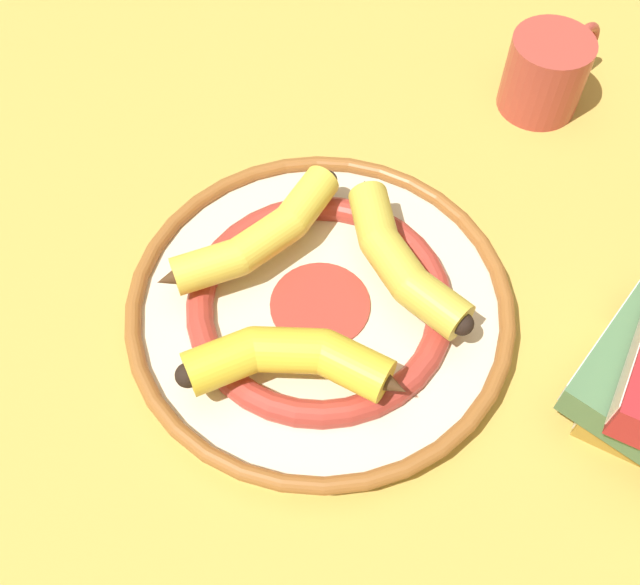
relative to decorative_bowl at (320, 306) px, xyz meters
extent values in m
plane|color=gold|center=(-0.01, -0.03, -0.02)|extent=(2.80, 2.80, 0.00)
cylinder|color=beige|center=(0.00, 0.00, -0.01)|extent=(0.31, 0.31, 0.02)
torus|color=#AD382D|center=(0.00, 0.00, 0.01)|extent=(0.22, 0.22, 0.02)
cylinder|color=#AD382D|center=(0.00, 0.00, 0.00)|extent=(0.08, 0.08, 0.00)
torus|color=#995B28|center=(0.00, 0.00, 0.01)|extent=(0.32, 0.32, 0.01)
cylinder|color=yellow|center=(-0.09, 0.00, 0.03)|extent=(0.06, 0.06, 0.03)
cylinder|color=yellow|center=(-0.05, 0.04, 0.03)|extent=(0.06, 0.06, 0.03)
cylinder|color=yellow|center=(-0.03, 0.08, 0.03)|extent=(0.05, 0.06, 0.03)
sphere|color=yellow|center=(-0.07, 0.02, 0.03)|extent=(0.03, 0.03, 0.03)
sphere|color=yellow|center=(-0.04, 0.06, 0.03)|extent=(0.03, 0.03, 0.03)
cone|color=#472D19|center=(-0.12, -0.01, 0.03)|extent=(0.04, 0.04, 0.02)
sphere|color=black|center=(-0.02, 0.11, 0.03)|extent=(0.02, 0.02, 0.02)
cylinder|color=gold|center=(0.03, 0.08, 0.03)|extent=(0.05, 0.06, 0.03)
cylinder|color=gold|center=(0.06, 0.03, 0.03)|extent=(0.06, 0.06, 0.03)
cylinder|color=gold|center=(0.09, 0.00, 0.03)|extent=(0.06, 0.06, 0.03)
sphere|color=gold|center=(0.04, 0.05, 0.03)|extent=(0.03, 0.03, 0.03)
sphere|color=gold|center=(0.07, 0.01, 0.03)|extent=(0.03, 0.03, 0.03)
cone|color=#472D19|center=(0.02, 0.10, 0.03)|extent=(0.03, 0.04, 0.03)
sphere|color=black|center=(0.11, -0.02, 0.03)|extent=(0.02, 0.02, 0.02)
cylinder|color=yellow|center=(0.04, -0.07, 0.03)|extent=(0.06, 0.05, 0.03)
cylinder|color=yellow|center=(-0.01, -0.06, 0.03)|extent=(0.06, 0.04, 0.03)
cylinder|color=yellow|center=(-0.06, -0.08, 0.03)|extent=(0.06, 0.06, 0.03)
sphere|color=yellow|center=(0.01, -0.06, 0.03)|extent=(0.03, 0.03, 0.03)
sphere|color=yellow|center=(-0.04, -0.07, 0.03)|extent=(0.03, 0.03, 0.03)
cone|color=#472D19|center=(0.06, -0.08, 0.03)|extent=(0.04, 0.04, 0.03)
sphere|color=black|center=(-0.08, -0.10, 0.03)|extent=(0.02, 0.02, 0.02)
cylinder|color=#B24238|center=(0.17, 0.29, 0.02)|extent=(0.08, 0.08, 0.08)
cylinder|color=#331C0F|center=(0.17, 0.29, 0.05)|extent=(0.07, 0.07, 0.00)
torus|color=#B24238|center=(0.21, 0.34, 0.02)|extent=(0.04, 0.05, 0.06)
camera|label=1|loc=(0.06, -0.32, 0.53)|focal=42.00mm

